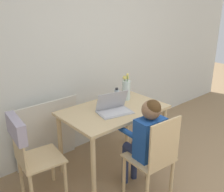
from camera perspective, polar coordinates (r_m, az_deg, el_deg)
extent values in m
cube|color=silver|center=(3.44, -4.53, 9.22)|extent=(6.40, 0.05, 2.50)
cube|color=#D6B784|center=(2.94, 0.31, -3.07)|extent=(1.15, 0.72, 0.03)
cylinder|color=#D6B784|center=(2.62, -4.06, -15.73)|extent=(0.05, 0.05, 0.73)
cylinder|color=#D6B784|center=(3.26, 11.04, -8.38)|extent=(0.05, 0.05, 0.73)
cylinder|color=#D6B784|center=(3.07, -11.18, -10.29)|extent=(0.05, 0.05, 0.73)
cylinder|color=#D6B784|center=(3.63, 3.34, -4.94)|extent=(0.05, 0.05, 0.73)
cube|color=#D6B784|center=(2.68, 7.98, -13.11)|extent=(0.43, 0.43, 0.02)
cube|color=#D6B784|center=(2.44, 11.43, -10.22)|extent=(0.38, 0.05, 0.46)
cylinder|color=#D6B784|center=(3.00, 7.84, -14.20)|extent=(0.04, 0.04, 0.43)
cylinder|color=#D6B784|center=(2.81, 2.64, -16.65)|extent=(0.04, 0.04, 0.43)
cylinder|color=#D6B784|center=(2.82, 12.86, -17.13)|extent=(0.04, 0.04, 0.43)
cube|color=#D6B784|center=(2.73, -15.22, -13.00)|extent=(0.44, 0.44, 0.02)
cube|color=#D6B784|center=(2.56, -19.77, -9.51)|extent=(0.06, 0.38, 0.46)
cylinder|color=#D6B784|center=(2.77, -10.07, -17.64)|extent=(0.04, 0.04, 0.43)
cylinder|color=#D6B784|center=(3.03, -12.85, -14.20)|extent=(0.04, 0.04, 0.43)
cylinder|color=#D6B784|center=(2.95, -19.19, -15.89)|extent=(0.04, 0.04, 0.43)
cube|color=#ADA3B7|center=(2.50, -20.16, -6.67)|extent=(0.12, 0.40, 0.20)
cube|color=#1E4C9E|center=(2.57, 8.21, -9.09)|extent=(0.30, 0.20, 0.41)
sphere|color=#936B4C|center=(2.44, 8.56, -2.98)|extent=(0.18, 0.18, 0.18)
sphere|color=#4C3319|center=(2.42, 8.84, -2.59)|extent=(0.16, 0.16, 0.16)
cylinder|color=navy|center=(2.79, 6.93, -11.03)|extent=(0.11, 0.29, 0.09)
cylinder|color=navy|center=(2.71, 4.91, -11.91)|extent=(0.11, 0.29, 0.09)
cylinder|color=navy|center=(3.00, 4.85, -13.85)|extent=(0.07, 0.07, 0.45)
cylinder|color=navy|center=(2.93, 2.90, -14.72)|extent=(0.07, 0.07, 0.45)
cylinder|color=#1E4C9E|center=(2.76, 6.98, -6.30)|extent=(0.07, 0.24, 0.06)
cylinder|color=#1E4C9E|center=(2.62, 3.08, -7.75)|extent=(0.07, 0.24, 0.06)
cube|color=#B2B2B7|center=(2.83, 0.66, -3.60)|extent=(0.40, 0.30, 0.01)
cube|color=silver|center=(2.82, 0.66, -3.49)|extent=(0.35, 0.23, 0.00)
cube|color=#B2B2B7|center=(2.84, -0.02, -1.02)|extent=(0.37, 0.17, 0.22)
cube|color=#19284C|center=(2.84, -0.06, -0.98)|extent=(0.34, 0.15, 0.19)
cylinder|color=silver|center=(3.17, 3.11, 1.25)|extent=(0.10, 0.10, 0.24)
cylinder|color=#3D7A38|center=(3.17, 3.32, 2.08)|extent=(0.01, 0.01, 0.23)
sphere|color=#EFDB66|center=(3.14, 3.36, 4.03)|extent=(0.04, 0.04, 0.04)
cylinder|color=#3D7A38|center=(3.15, 2.72, 2.02)|extent=(0.01, 0.01, 0.23)
sphere|color=#EFDB66|center=(3.12, 2.76, 4.02)|extent=(0.05, 0.05, 0.05)
cylinder|color=#3D7A38|center=(3.13, 3.34, 2.27)|extent=(0.01, 0.01, 0.27)
sphere|color=#EFDB66|center=(3.09, 3.39, 4.67)|extent=(0.03, 0.03, 0.03)
cylinder|color=silver|center=(3.02, 1.02, -0.24)|extent=(0.06, 0.06, 0.18)
cylinder|color=#262628|center=(2.99, 1.03, 1.57)|extent=(0.03, 0.03, 0.02)
cube|color=silver|center=(3.25, -13.86, -7.81)|extent=(0.78, 0.13, 0.82)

